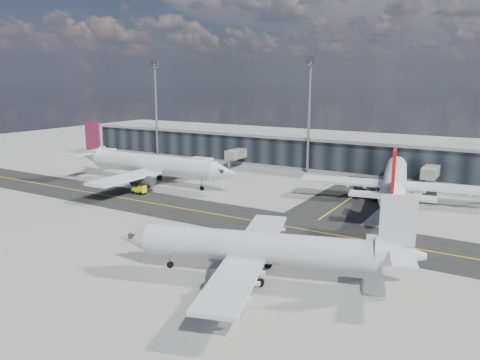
{
  "coord_description": "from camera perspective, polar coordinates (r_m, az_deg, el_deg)",
  "views": [
    {
      "loc": [
        45.62,
        -62.37,
        23.38
      ],
      "look_at": [
        1.82,
        11.09,
        5.0
      ],
      "focal_mm": 35.0,
      "sensor_mm": 36.0,
      "label": 1
    }
  ],
  "objects": [
    {
      "name": "ground",
      "position": [
        80.73,
        -5.17,
        -4.76
      ],
      "size": [
        300.0,
        300.0,
        0.0
      ],
      "primitive_type": "plane",
      "color": "gray",
      "rests_on": "ground"
    },
    {
      "name": "service_van",
      "position": [
        95.86,
        18.39,
        -2.1
      ],
      "size": [
        5.18,
        6.73,
        1.7
      ],
      "primitive_type": "imported",
      "rotation": [
        0.0,
        0.0,
        0.45
      ],
      "color": "white",
      "rests_on": "ground"
    },
    {
      "name": "baggage_tug",
      "position": [
        99.71,
        -12.08,
        -1.14
      ],
      "size": [
        3.09,
        1.6,
        1.93
      ],
      "rotation": [
        0.0,
        0.0,
        -1.57
      ],
      "color": "#D7D20B",
      "rests_on": "ground"
    },
    {
      "name": "taxiway_lanes",
      "position": [
        87.35,
        1.06,
        -3.39
      ],
      "size": [
        180.0,
        63.0,
        0.03
      ],
      "color": "black",
      "rests_on": "ground"
    },
    {
      "name": "airliner_af",
      "position": [
        108.84,
        -10.79,
        1.86
      ],
      "size": [
        44.63,
        37.96,
        13.26
      ],
      "rotation": [
        0.0,
        0.0,
        -1.56
      ],
      "color": "white",
      "rests_on": "ground"
    },
    {
      "name": "floodlight_masts",
      "position": [
        119.68,
        8.41,
        8.28
      ],
      "size": [
        102.5,
        0.7,
        28.9
      ],
      "color": "gray",
      "rests_on": "ground"
    },
    {
      "name": "airliner_near",
      "position": [
        56.55,
        2.63,
        -8.29
      ],
      "size": [
        36.71,
        31.65,
        11.1
      ],
      "rotation": [
        0.0,
        0.0,
        1.87
      ],
      "color": "silver",
      "rests_on": "ground"
    },
    {
      "name": "airliner_redtail",
      "position": [
        94.73,
        18.32,
        -0.13
      ],
      "size": [
        37.27,
        43.44,
        12.92
      ],
      "rotation": [
        0.0,
        0.0,
        0.2
      ],
      "color": "white",
      "rests_on": "ground"
    },
    {
      "name": "terminal_concourse",
      "position": [
        127.32,
        9.47,
        3.25
      ],
      "size": [
        152.0,
        19.8,
        8.8
      ],
      "color": "black",
      "rests_on": "ground"
    }
  ]
}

